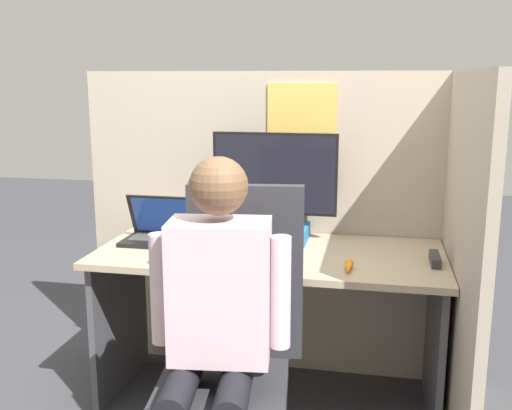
# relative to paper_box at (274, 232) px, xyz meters

# --- Properties ---
(cubicle_panel_back) EXTENTS (2.07, 0.05, 1.56)m
(cubicle_panel_back) POSITION_rel_paper_box_xyz_m (0.01, 0.18, -0.01)
(cubicle_panel_back) COLOR tan
(cubicle_panel_back) RESTS_ON ground
(cubicle_panel_right) EXTENTS (0.04, 1.36, 1.56)m
(cubicle_panel_right) POSITION_rel_paper_box_xyz_m (0.82, -0.27, -0.01)
(cubicle_panel_right) COLOR tan
(cubicle_panel_right) RESTS_ON ground
(desk) EXTENTS (1.57, 0.71, 0.76)m
(desk) POSITION_rel_paper_box_xyz_m (0.01, -0.20, -0.22)
(desk) COLOR tan
(desk) RESTS_ON ground
(paper_box) EXTENTS (0.33, 0.24, 0.07)m
(paper_box) POSITION_rel_paper_box_xyz_m (0.00, 0.00, 0.00)
(paper_box) COLOR #236BAD
(paper_box) RESTS_ON desk
(monitor) EXTENTS (0.60, 0.18, 0.45)m
(monitor) POSITION_rel_paper_box_xyz_m (-0.00, 0.00, 0.27)
(monitor) COLOR black
(monitor) RESTS_ON paper_box
(laptop) EXTENTS (0.35, 0.22, 0.22)m
(laptop) POSITION_rel_paper_box_xyz_m (-0.52, -0.16, 0.01)
(laptop) COLOR black
(laptop) RESTS_ON desk
(mouse) EXTENTS (0.06, 0.05, 0.04)m
(mouse) POSITION_rel_paper_box_xyz_m (-0.27, -0.27, -0.02)
(mouse) COLOR black
(mouse) RESTS_ON desk
(stapler) EXTENTS (0.04, 0.17, 0.04)m
(stapler) POSITION_rel_paper_box_xyz_m (0.74, -0.25, -0.01)
(stapler) COLOR #2D2D33
(stapler) RESTS_ON desk
(carrot_toy) EXTENTS (0.04, 0.15, 0.04)m
(carrot_toy) POSITION_rel_paper_box_xyz_m (0.38, -0.44, -0.02)
(carrot_toy) COLOR orange
(carrot_toy) RESTS_ON desk
(office_chair) EXTENTS (0.54, 0.57, 1.14)m
(office_chair) POSITION_rel_paper_box_xyz_m (-0.01, -0.81, -0.22)
(office_chair) COLOR #2D2D33
(office_chair) RESTS_ON ground
(person) EXTENTS (0.48, 0.47, 1.28)m
(person) POSITION_rel_paper_box_xyz_m (-0.03, -0.99, -0.05)
(person) COLOR black
(person) RESTS_ON ground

